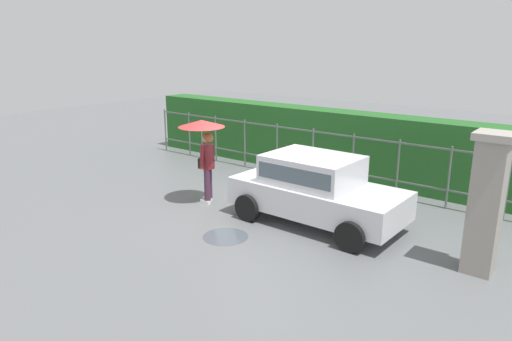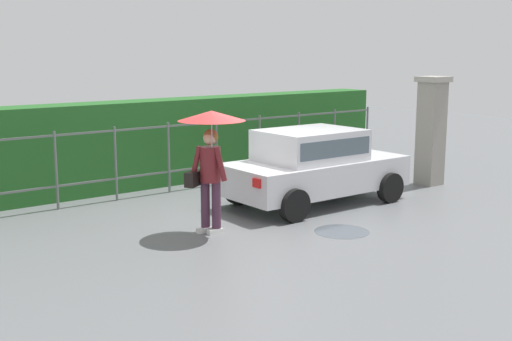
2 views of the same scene
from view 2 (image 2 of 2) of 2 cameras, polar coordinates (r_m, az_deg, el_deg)
The scene contains 7 objects.
ground_plane at distance 12.13m, azimuth 0.10°, elevation -3.86°, with size 40.00×40.00×0.00m, color slate.
car at distance 12.87m, azimuth 5.00°, elevation 0.60°, with size 3.76×1.91×1.48m.
pedestrian at distance 10.64m, azimuth -3.99°, elevation 2.48°, with size 1.09×1.09×2.04m.
gate_pillar at distance 15.16m, azimuth 14.97°, elevation 3.44°, with size 0.60×0.60×2.42m.
fence_section at distance 13.97m, azimuth -7.59°, elevation 1.42°, with size 12.31×0.05×1.50m.
hedge_row at distance 14.79m, azimuth -9.52°, elevation 2.35°, with size 13.26×0.90×1.90m, color #235B23.
puddle_near at distance 11.12m, azimuth 7.45°, elevation -5.28°, with size 0.93×0.93×0.00m, color #4C545B.
Camera 2 is at (-7.27, -9.23, 3.00)m, focal length 46.05 mm.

